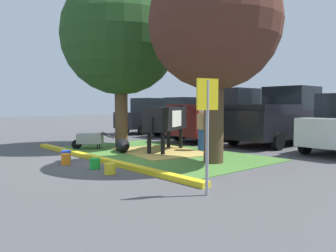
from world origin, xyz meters
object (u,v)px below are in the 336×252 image
object	(u,v)px
shade_tree_left	(121,36)
sedan_red	(154,116)
person_handler	(202,128)
shade_tree_right	(215,25)
parking_sign	(207,113)
wheelbarrow	(90,139)
cow_holstein	(167,119)
calf_lying	(123,145)
sedan_silver	(189,117)
bucket_orange	(66,159)
pickup_truck_black	(281,117)
pickup_truck_maroon	(222,116)
bucket_yellow	(110,168)
bucket_green	(95,163)
bucket_blue	(66,156)

from	to	relation	value
shade_tree_left	sedan_red	world-z (taller)	shade_tree_left
person_handler	shade_tree_right	bearing A→B (deg)	-38.75
parking_sign	wheelbarrow	bearing A→B (deg)	168.69
cow_holstein	calf_lying	size ratio (longest dim) A/B	2.31
cow_holstein	sedan_silver	world-z (taller)	sedan_silver
person_handler	sedan_red	xyz separation A→B (m)	(-7.30, 3.63, 0.17)
sedan_red	bucket_orange	bearing A→B (deg)	-51.37
cow_holstein	sedan_silver	bearing A→B (deg)	128.54
bucket_orange	pickup_truck_black	xyz separation A→B (m)	(1.21, 8.90, 0.96)
calf_lying	pickup_truck_maroon	xyz separation A→B (m)	(-0.44, 5.84, 0.88)
sedan_red	person_handler	bearing A→B (deg)	-26.43
bucket_yellow	shade_tree_left	bearing A→B (deg)	144.06
sedan_red	shade_tree_right	bearing A→B (deg)	-29.27
parking_sign	bucket_green	distance (m)	3.87
bucket_orange	bucket_yellow	distance (m)	1.91
person_handler	sedan_silver	bearing A→B (deg)	140.04
sedan_silver	pickup_truck_maroon	size ratio (longest dim) A/B	0.81
person_handler	sedan_red	distance (m)	8.16
bucket_green	shade_tree_left	bearing A→B (deg)	138.63
shade_tree_left	bucket_yellow	bearing A→B (deg)	-35.94
bucket_yellow	shade_tree_right	bearing A→B (deg)	78.80
bucket_blue	sedan_red	bearing A→B (deg)	127.07
bucket_orange	pickup_truck_maroon	world-z (taller)	pickup_truck_maroon
cow_holstein	bucket_blue	distance (m)	3.71
bucket_orange	bucket_yellow	bearing A→B (deg)	7.55
parking_sign	bucket_blue	distance (m)	5.42
cow_holstein	sedan_red	xyz separation A→B (m)	(-6.55, 4.60, -0.16)
sedan_silver	pickup_truck_maroon	xyz separation A→B (m)	(2.52, -0.25, 0.13)
person_handler	sedan_silver	size ratio (longest dim) A/B	0.34
shade_tree_right	shade_tree_left	bearing A→B (deg)	178.20
shade_tree_right	bucket_orange	bearing A→B (deg)	-127.42
parking_sign	bucket_blue	size ratio (longest dim) A/B	6.83
bucket_green	sedan_red	bearing A→B (deg)	133.83
shade_tree_right	wheelbarrow	size ratio (longest dim) A/B	4.04
bucket_green	sedan_silver	bearing A→B (deg)	121.34
calf_lying	person_handler	bearing A→B (deg)	53.99
person_handler	wheelbarrow	distance (m)	4.15
shade_tree_right	cow_holstein	xyz separation A→B (m)	(-2.67, 0.57, -2.70)
sedan_red	bucket_blue	bearing A→B (deg)	-52.93
person_handler	bucket_green	size ratio (longest dim) A/B	5.16
shade_tree_right	cow_holstein	bearing A→B (deg)	168.02
bucket_blue	sedan_red	distance (m)	10.26
shade_tree_right	pickup_truck_maroon	distance (m)	7.05
shade_tree_left	person_handler	distance (m)	4.84
person_handler	pickup_truck_black	distance (m)	4.17
parking_sign	cow_holstein	bearing A→B (deg)	146.43
cow_holstein	bucket_orange	xyz separation A→B (m)	(0.18, -3.82, -0.99)
sedan_silver	cow_holstein	bearing A→B (deg)	-51.46
bucket_orange	person_handler	bearing A→B (deg)	83.14
bucket_blue	sedan_red	xyz separation A→B (m)	(-6.16, 8.16, 0.82)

